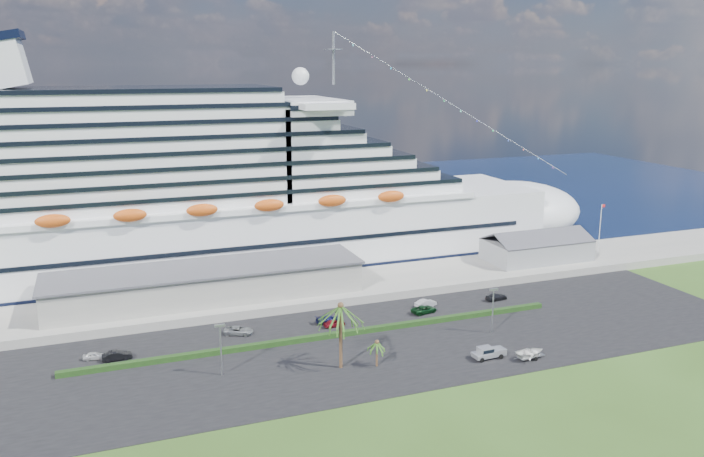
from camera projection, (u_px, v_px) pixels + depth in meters
name	position (u px, v px, depth m)	size (l,w,h in m)	color
ground	(409.00, 369.00, 107.84)	(420.00, 420.00, 0.00)	#2D4918
asphalt_lot	(382.00, 343.00, 117.83)	(140.00, 38.00, 0.12)	black
wharf	(327.00, 288.00, 144.01)	(240.00, 20.00, 1.80)	gray
water	(240.00, 209.00, 226.05)	(420.00, 160.00, 0.02)	black
cruise_ship	(202.00, 201.00, 154.72)	(191.00, 38.00, 54.00)	silver
terminal_building	(207.00, 282.00, 134.43)	(61.00, 15.00, 6.30)	gray
port_shed	(537.00, 249.00, 161.11)	(24.00, 12.31, 7.37)	gray
flagpole	(600.00, 227.00, 166.42)	(1.08, 0.16, 12.00)	silver
hedge	(328.00, 336.00, 119.50)	(88.00, 1.10, 0.90)	black
lamp_post_left	(221.00, 343.00, 104.22)	(1.60, 0.35, 8.27)	gray
lamp_post_right	(493.00, 305.00, 120.76)	(1.60, 0.35, 8.27)	gray
palm_tall	(341.00, 313.00, 105.89)	(8.82, 8.82, 11.13)	#47301E
palm_short	(377.00, 345.00, 107.71)	(3.53, 3.53, 4.56)	#47301E
parked_car_0	(94.00, 356.00, 110.86)	(1.44, 3.57, 1.22)	silver
parked_car_1	(117.00, 355.00, 110.59)	(1.63, 4.68, 1.54)	black
parked_car_2	(239.00, 331.00, 121.09)	(2.37, 5.14, 1.43)	gray
parked_car_3	(329.00, 319.00, 126.65)	(2.04, 5.03, 1.46)	#12133F
parked_car_4	(334.00, 323.00, 124.66)	(1.59, 3.94, 1.34)	maroon
parked_car_5	(426.00, 303.00, 134.85)	(1.58, 4.54, 1.50)	#B7B9BF
parked_car_6	(424.00, 309.00, 131.56)	(2.39, 5.18, 1.44)	black
parked_car_7	(496.00, 297.00, 138.77)	(1.92, 4.73, 1.37)	black
pickup_truck	(489.00, 352.00, 111.16)	(5.69, 2.28, 1.98)	black
boat_trailer	(531.00, 353.00, 110.87)	(5.96, 4.17, 1.67)	gray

